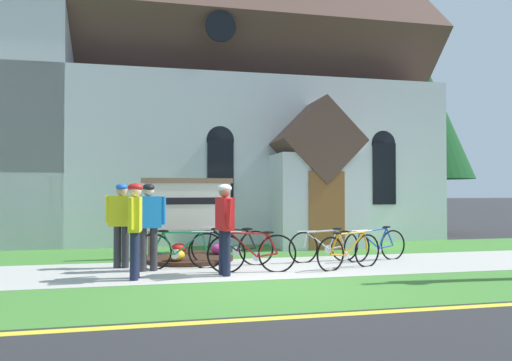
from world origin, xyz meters
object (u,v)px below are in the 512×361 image
at_px(bicycle_yellow, 232,247).
at_px(yard_deciduous_tree, 9,125).
at_px(bicycle_red, 180,250).
at_px(bicycle_blue, 252,252).
at_px(roadside_conifer, 424,120).
at_px(bicycle_green, 325,246).
at_px(cyclist_in_orange_jersey, 225,222).
at_px(bicycle_black, 349,251).
at_px(church_sign, 188,206).
at_px(cyclist_in_white_jersey, 121,218).
at_px(cyclist_in_red_jersey, 135,223).
at_px(cyclist_in_yellow_jersey, 148,220).
at_px(bicycle_silver, 375,245).

height_order(bicycle_yellow, yard_deciduous_tree, yard_deciduous_tree).
bearing_deg(bicycle_red, bicycle_blue, -26.17).
bearing_deg(bicycle_yellow, roadside_conifer, 34.77).
height_order(bicycle_green, cyclist_in_orange_jersey, cyclist_in_orange_jersey).
height_order(bicycle_green, bicycle_black, bicycle_black).
bearing_deg(church_sign, cyclist_in_white_jersey, -140.60).
relative_size(bicycle_yellow, cyclist_in_red_jersey, 1.00).
bearing_deg(roadside_conifer, cyclist_in_red_jersey, -145.61).
height_order(bicycle_yellow, cyclist_in_yellow_jersey, cyclist_in_yellow_jersey).
xyz_separation_m(bicycle_blue, cyclist_in_white_jersey, (-2.52, 1.03, 0.64)).
xyz_separation_m(bicycle_black, cyclist_in_red_jersey, (-4.19, -0.24, 0.65)).
height_order(bicycle_silver, cyclist_in_yellow_jersey, cyclist_in_yellow_jersey).
relative_size(church_sign, bicycle_red, 1.19).
bearing_deg(bicycle_yellow, cyclist_in_red_jersey, -147.22).
xyz_separation_m(bicycle_yellow, cyclist_in_red_jersey, (-1.96, -1.26, 0.63)).
relative_size(bicycle_yellow, cyclist_in_yellow_jersey, 1.00).
distance_m(cyclist_in_white_jersey, cyclist_in_orange_jersey, 2.32).
bearing_deg(cyclist_in_orange_jersey, yard_deciduous_tree, 127.74).
xyz_separation_m(bicycle_silver, bicycle_black, (-1.01, -0.88, 0.00)).
height_order(bicycle_blue, cyclist_in_orange_jersey, cyclist_in_orange_jersey).
bearing_deg(roadside_conifer, bicycle_silver, -129.95).
xyz_separation_m(bicycle_silver, cyclist_in_orange_jersey, (-3.58, -1.08, 0.64)).
distance_m(bicycle_black, yard_deciduous_tree, 11.77).
bearing_deg(bicycle_silver, cyclist_in_yellow_jersey, -176.41).
bearing_deg(cyclist_in_red_jersey, cyclist_in_white_jersey, 104.11).
distance_m(cyclist_in_yellow_jersey, roadside_conifer, 11.89).
xyz_separation_m(bicycle_red, cyclist_in_red_jersey, (-0.84, -0.94, 0.63)).
bearing_deg(bicycle_green, church_sign, 157.14).
xyz_separation_m(cyclist_in_yellow_jersey, cyclist_in_orange_jersey, (1.40, -0.76, -0.01)).
relative_size(bicycle_silver, cyclist_in_red_jersey, 0.97).
bearing_deg(bicycle_green, roadside_conifer, 43.26).
distance_m(church_sign, roadside_conifer, 10.32).
xyz_separation_m(cyclist_in_orange_jersey, roadside_conifer, (8.36, 6.78, 3.16)).
height_order(bicycle_red, roadside_conifer, roadside_conifer).
xyz_separation_m(bicycle_black, cyclist_in_yellow_jersey, (-3.97, 0.57, 0.65)).
relative_size(cyclist_in_orange_jersey, yard_deciduous_tree, 0.34).
distance_m(bicycle_red, roadside_conifer, 11.51).
height_order(bicycle_blue, bicycle_green, bicycle_blue).
height_order(church_sign, bicycle_blue, church_sign).
relative_size(bicycle_yellow, roadside_conifer, 0.27).
relative_size(church_sign, cyclist_in_white_jersey, 1.25).
bearing_deg(bicycle_blue, church_sign, 116.64).
xyz_separation_m(bicycle_green, yard_deciduous_tree, (-8.33, 6.46, 3.32)).
xyz_separation_m(church_sign, roadside_conifer, (8.89, 4.35, 2.95)).
height_order(cyclist_in_orange_jersey, cyclist_in_red_jersey, cyclist_in_red_jersey).
relative_size(cyclist_in_white_jersey, cyclist_in_orange_jersey, 1.01).
bearing_deg(yard_deciduous_tree, bicycle_red, -52.75).
bearing_deg(yard_deciduous_tree, church_sign, -44.08).
bearing_deg(bicycle_yellow, yard_deciduous_tree, 134.21).
bearing_deg(bicycle_red, cyclist_in_yellow_jersey, -167.78).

